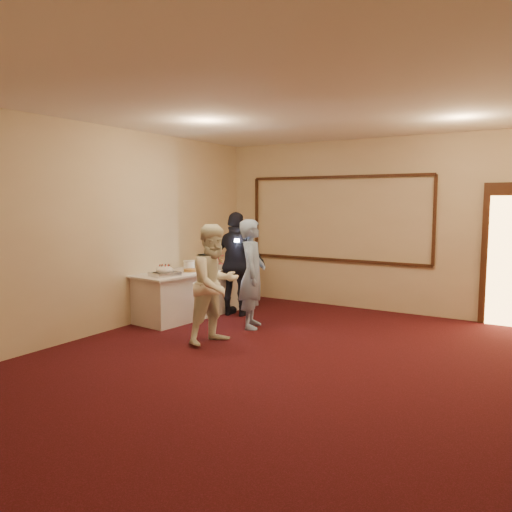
{
  "coord_description": "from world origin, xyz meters",
  "views": [
    {
      "loc": [
        2.64,
        -5.02,
        1.92
      ],
      "look_at": [
        -0.97,
        0.93,
        1.15
      ],
      "focal_mm": 35.0,
      "sensor_mm": 36.0,
      "label": 1
    }
  ],
  "objects": [
    {
      "name": "plate_stack_a",
      "position": [
        -2.6,
        1.46,
        0.85
      ],
      "size": [
        0.19,
        0.19,
        0.16
      ],
      "color": "white",
      "rests_on": "buffet_table"
    },
    {
      "name": "man",
      "position": [
        -1.28,
        1.32,
        0.82
      ],
      "size": [
        0.6,
        0.71,
        1.65
      ],
      "primitive_type": "imported",
      "rotation": [
        0.0,
        0.0,
        1.99
      ],
      "color": "#84A4DA",
      "rests_on": "floor"
    },
    {
      "name": "plate_stack_b",
      "position": [
        -2.47,
        1.85,
        0.85
      ],
      "size": [
        0.2,
        0.2,
        0.17
      ],
      "color": "white",
      "rests_on": "buffet_table"
    },
    {
      "name": "buffet_table",
      "position": [
        -2.57,
        1.5,
        0.39
      ],
      "size": [
        1.08,
        2.28,
        0.77
      ],
      "color": "silver",
      "rests_on": "floor"
    },
    {
      "name": "camera_flash",
      "position": [
        -1.8,
        1.7,
        1.28
      ],
      "size": [
        0.08,
        0.06,
        0.05
      ],
      "primitive_type": "cube",
      "rotation": [
        0.0,
        0.0,
        -0.3
      ],
      "color": "white",
      "rests_on": "guest"
    },
    {
      "name": "pavlova_tray",
      "position": [
        -2.5,
        0.74,
        0.84
      ],
      "size": [
        0.42,
        0.5,
        0.17
      ],
      "color": "#B8BAC0",
      "rests_on": "buffet_table"
    },
    {
      "name": "woman",
      "position": [
        -1.27,
        0.36,
        0.81
      ],
      "size": [
        0.77,
        0.9,
        1.61
      ],
      "primitive_type": "imported",
      "rotation": [
        0.0,
        0.0,
        1.35
      ],
      "color": "white",
      "rests_on": "floor"
    },
    {
      "name": "guest",
      "position": [
        -1.93,
        1.88,
        0.87
      ],
      "size": [
        1.07,
        0.57,
        1.74
      ],
      "primitive_type": "imported",
      "rotation": [
        0.0,
        0.0,
        3.29
      ],
      "color": "black",
      "rests_on": "floor"
    },
    {
      "name": "wall_molding",
      "position": [
        -0.8,
        3.47,
        1.6
      ],
      "size": [
        3.45,
        0.04,
        1.55
      ],
      "color": "black",
      "rests_on": "room_walls"
    },
    {
      "name": "floor",
      "position": [
        0.0,
        0.0,
        0.0
      ],
      "size": [
        7.0,
        7.0,
        0.0
      ],
      "primitive_type": "plane",
      "color": "black",
      "rests_on": "ground"
    },
    {
      "name": "tart",
      "position": [
        -2.42,
        1.27,
        0.79
      ],
      "size": [
        0.25,
        0.25,
        0.05
      ],
      "color": "white",
      "rests_on": "buffet_table"
    },
    {
      "name": "room_walls",
      "position": [
        0.0,
        0.0,
        2.03
      ],
      "size": [
        6.04,
        7.04,
        3.02
      ],
      "color": "beige",
      "rests_on": "floor"
    },
    {
      "name": "cupcake_stand",
      "position": [
        -2.7,
        2.43,
        0.91
      ],
      "size": [
        0.27,
        0.27,
        0.4
      ],
      "color": "#DD596F",
      "rests_on": "buffet_table"
    }
  ]
}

